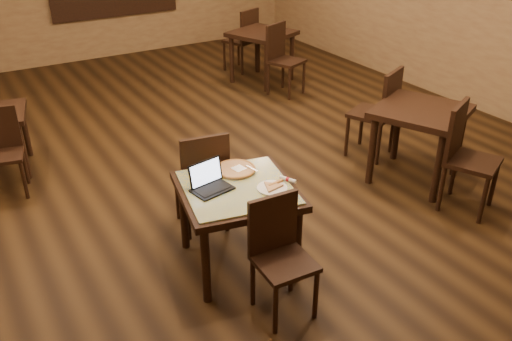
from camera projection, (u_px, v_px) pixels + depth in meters
ground at (220, 163)px, 6.39m from camera, size 10.00×10.00×0.00m
tiled_table at (237, 197)px, 4.42m from camera, size 1.09×1.09×0.76m
chair_main_near at (279, 249)px, 4.02m from camera, size 0.43×0.43×0.94m
chair_main_far at (203, 176)px, 4.91m from camera, size 0.50×0.50×1.01m
laptop at (209, 182)px, 4.33m from camera, size 0.34×0.29×0.21m
plate at (272, 188)px, 4.33m from camera, size 0.25×0.25×0.01m
pizza_slice at (272, 186)px, 4.32m from camera, size 0.22×0.22×0.02m
pizza_pan at (236, 170)px, 4.60m from camera, size 0.33×0.33×0.01m
pizza_whole at (235, 169)px, 4.60m from camera, size 0.35×0.35×0.02m
spatula at (239, 168)px, 4.59m from camera, size 0.14×0.26×0.01m
napkin_roll at (288, 179)px, 4.44m from camera, size 0.09×0.15×0.04m
other_table_a at (262, 40)px, 8.69m from camera, size 1.14×1.14×0.82m
other_table_a_chair_near at (282, 55)px, 8.24m from camera, size 0.60×0.60×1.06m
other_table_a_chair_far at (244, 37)px, 9.21m from camera, size 0.60×0.60×1.06m
other_table_b_chair_near at (2, 146)px, 5.60m from camera, size 0.47×0.47×0.91m
other_table_c at (420, 121)px, 5.74m from camera, size 1.18×1.18×0.84m
other_table_c_chair_near at (465, 152)px, 5.28m from camera, size 0.62×0.62×1.08m
other_table_c_chair_far at (380, 108)px, 6.28m from camera, size 0.62×0.62×1.08m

